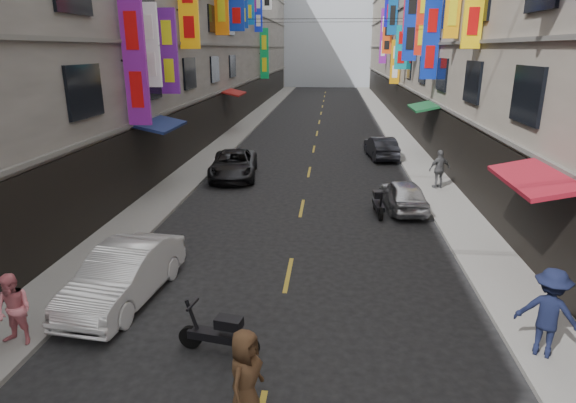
% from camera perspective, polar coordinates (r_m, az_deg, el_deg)
% --- Properties ---
extents(sidewalk_left, '(2.00, 90.00, 0.12)m').
position_cam_1_polar(sidewalk_left, '(37.53, -5.83, 8.26)').
color(sidewalk_left, slate).
rests_on(sidewalk_left, ground).
extents(sidewalk_right, '(2.00, 90.00, 0.12)m').
position_cam_1_polar(sidewalk_right, '(37.17, 12.83, 7.82)').
color(sidewalk_right, slate).
rests_on(sidewalk_right, ground).
extents(building_row_left, '(10.14, 90.00, 19.00)m').
position_cam_1_polar(building_row_left, '(38.78, -15.72, 22.02)').
color(building_row_left, gray).
rests_on(building_row_left, ground).
extents(haze_block, '(18.00, 8.00, 22.00)m').
position_cam_1_polar(haze_block, '(86.49, 4.80, 20.82)').
color(haze_block, silver).
rests_on(haze_block, ground).
extents(street_awnings, '(13.99, 35.20, 0.41)m').
position_cam_1_polar(street_awnings, '(20.72, -1.44, 8.97)').
color(street_awnings, '#12451F').
rests_on(street_awnings, ground).
extents(lane_markings, '(0.12, 80.20, 0.01)m').
position_cam_1_polar(lane_markings, '(33.92, 3.28, 7.23)').
color(lane_markings, gold).
rests_on(lane_markings, ground).
extents(scooter_crossing, '(1.79, 0.62, 1.14)m').
position_cam_1_polar(scooter_crossing, '(10.50, -8.10, -15.30)').
color(scooter_crossing, black).
rests_on(scooter_crossing, ground).
extents(scooter_far_right, '(0.50, 1.80, 1.14)m').
position_cam_1_polar(scooter_far_right, '(18.81, 10.64, -0.25)').
color(scooter_far_right, black).
rests_on(scooter_far_right, ground).
extents(car_left_mid, '(1.93, 4.40, 1.41)m').
position_cam_1_polar(car_left_mid, '(12.92, -18.87, -8.19)').
color(car_left_mid, white).
rests_on(car_left_mid, ground).
extents(car_left_far, '(2.70, 4.93, 1.31)m').
position_cam_1_polar(car_left_far, '(24.04, -6.46, 4.38)').
color(car_left_far, black).
rests_on(car_left_far, ground).
extents(car_right_mid, '(1.78, 3.71, 1.22)m').
position_cam_1_polar(car_right_mid, '(19.59, 13.47, 0.81)').
color(car_right_mid, silver).
rests_on(car_right_mid, ground).
extents(car_right_far, '(1.82, 4.01, 1.27)m').
position_cam_1_polar(car_right_far, '(28.74, 10.95, 6.32)').
color(car_right_far, '#23242A').
rests_on(car_right_far, ground).
extents(pedestrian_lfar, '(0.84, 0.63, 1.60)m').
position_cam_1_polar(pedestrian_lfar, '(11.78, -29.73, -11.10)').
color(pedestrian_lfar, pink).
rests_on(pedestrian_lfar, sidewalk_left).
extents(pedestrian_rnear, '(1.38, 1.13, 1.90)m').
position_cam_1_polar(pedestrian_rnear, '(11.20, 28.50, -11.50)').
color(pedestrian_rnear, black).
rests_on(pedestrian_rnear, sidewalk_right).
extents(pedestrian_rfar, '(1.16, 0.90, 1.74)m').
position_cam_1_polar(pedestrian_rfar, '(22.58, 17.51, 3.68)').
color(pedestrian_rfar, '#515153').
rests_on(pedestrian_rfar, sidewalk_right).
extents(pedestrian_crossing, '(0.82, 0.99, 1.75)m').
position_cam_1_polar(pedestrian_crossing, '(8.60, -5.08, -20.06)').
color(pedestrian_crossing, '#513620').
rests_on(pedestrian_crossing, ground).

